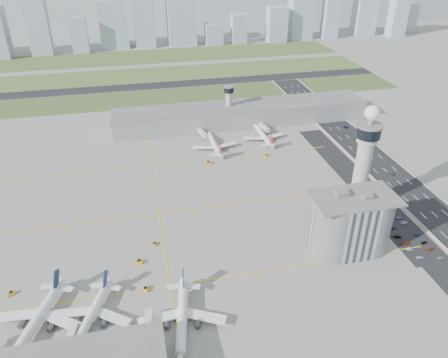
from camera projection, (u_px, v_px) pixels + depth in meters
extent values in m
plane|color=gray|center=(238.00, 235.00, 234.12)|extent=(1000.00, 1000.00, 0.00)
cube|color=#3E5227|center=(160.00, 98.00, 419.74)|extent=(480.00, 50.00, 0.08)
cube|color=#486831|center=(154.00, 75.00, 482.88)|extent=(480.00, 60.00, 0.08)
cube|color=#516831|center=(149.00, 56.00, 550.23)|extent=(480.00, 70.00, 0.08)
cube|color=black|center=(157.00, 86.00, 450.88)|extent=(480.00, 22.00, 0.10)
cube|color=black|center=(428.00, 209.00, 255.90)|extent=(28.00, 500.00, 0.10)
cube|color=#9E9E99|center=(407.00, 211.00, 252.97)|extent=(0.60, 500.00, 1.20)
cube|color=black|center=(399.00, 224.00, 242.75)|extent=(18.00, 260.00, 0.08)
cube|color=black|center=(408.00, 238.00, 232.26)|extent=(20.00, 44.00, 0.10)
cube|color=yellow|center=(170.00, 286.00, 201.28)|extent=(260.00, 0.60, 0.01)
cube|color=yellow|center=(158.00, 213.00, 251.79)|extent=(260.00, 0.60, 0.01)
cube|color=yellow|center=(150.00, 165.00, 302.31)|extent=(260.00, 0.60, 0.01)
cube|color=yellow|center=(158.00, 213.00, 251.79)|extent=(0.60, 260.00, 0.01)
cylinder|color=#ADAAA5|center=(361.00, 175.00, 242.38)|extent=(8.40, 8.40, 48.00)
cylinder|color=#ADAAA5|center=(367.00, 139.00, 231.27)|extent=(11.00, 11.00, 4.00)
cylinder|color=black|center=(369.00, 132.00, 229.25)|extent=(13.00, 13.00, 6.00)
cylinder|color=slate|center=(370.00, 126.00, 227.48)|extent=(14.00, 14.00, 1.00)
cylinder|color=#ADAAA5|center=(371.00, 121.00, 226.21)|extent=(1.60, 1.60, 5.00)
sphere|color=white|center=(372.00, 113.00, 223.94)|extent=(8.00, 8.00, 8.00)
cylinder|color=#ADAAA5|center=(229.00, 107.00, 359.02)|extent=(5.00, 5.00, 28.00)
cylinder|color=black|center=(229.00, 90.00, 351.44)|extent=(8.00, 8.00, 4.00)
cylinder|color=slate|center=(229.00, 87.00, 350.18)|extent=(8.60, 8.60, 0.80)
cube|color=#B2B2B7|center=(350.00, 224.00, 217.88)|extent=(18.00, 24.00, 30.00)
cylinder|color=#B2B2B7|center=(334.00, 226.00, 216.18)|extent=(24.00, 24.00, 30.00)
cylinder|color=#B2B2B7|center=(367.00, 221.00, 219.59)|extent=(24.00, 24.00, 30.00)
cube|color=slate|center=(355.00, 198.00, 210.10)|extent=(42.00, 24.00, 0.80)
cube|color=slate|center=(341.00, 193.00, 210.68)|extent=(6.00, 5.00, 3.00)
cube|color=slate|center=(367.00, 196.00, 208.71)|extent=(5.00, 4.00, 2.40)
cube|color=gray|center=(241.00, 115.00, 362.52)|extent=(210.00, 32.00, 15.00)
cube|color=slate|center=(241.00, 106.00, 358.52)|extent=(210.00, 32.00, 0.80)
imported|color=#BBBBC5|center=(420.00, 257.00, 217.63)|extent=(3.79, 1.62, 1.28)
imported|color=#8A959D|center=(410.00, 249.00, 223.21)|extent=(3.75, 1.74, 1.19)
imported|color=#943914|center=(406.00, 243.00, 227.16)|extent=(4.58, 2.38, 1.23)
imported|color=black|center=(398.00, 237.00, 232.04)|extent=(4.31, 2.23, 1.19)
imported|color=#191F49|center=(392.00, 228.00, 238.53)|extent=(3.49, 1.42, 1.19)
imported|color=silver|center=(383.00, 220.00, 244.79)|extent=(3.41, 1.37, 1.10)
imported|color=#989EA7|center=(441.00, 258.00, 217.30)|extent=(4.01, 1.96, 1.10)
imported|color=#95401F|center=(430.00, 249.00, 223.48)|extent=(4.50, 2.38, 1.24)
imported|color=black|center=(424.00, 242.00, 227.86)|extent=(3.64, 1.86, 1.19)
imported|color=#11294D|center=(418.00, 234.00, 233.75)|extent=(3.65, 1.39, 1.19)
imported|color=silver|center=(404.00, 223.00, 242.81)|extent=(4.59, 2.21, 1.26)
imported|color=slate|center=(399.00, 218.00, 247.02)|extent=(3.89, 1.58, 1.13)
imported|color=black|center=(392.00, 174.00, 290.27)|extent=(1.60, 3.89, 1.25)
imported|color=#0F1854|center=(346.00, 127.00, 357.30)|extent=(2.71, 4.81, 1.27)
imported|color=#929599|center=(304.00, 103.00, 404.43)|extent=(1.74, 3.47, 1.14)
cube|color=#9EADC1|center=(38.00, 27.00, 542.08)|extent=(25.49, 20.39, 66.89)
cube|color=#9EADC1|center=(79.00, 35.00, 555.06)|extent=(20.04, 16.03, 45.20)
cube|color=#9EADC1|center=(113.00, 24.00, 575.20)|extent=(35.76, 28.61, 61.22)
cube|color=#9EADC1|center=(143.00, 14.00, 572.70)|extent=(26.33, 21.06, 83.39)
cube|color=#9EADC1|center=(181.00, 21.00, 588.14)|extent=(36.96, 29.57, 62.11)
cube|color=#9EADC1|center=(214.00, 34.00, 597.70)|extent=(23.01, 18.41, 27.75)
cube|color=#9EADC1|center=(239.00, 29.00, 601.21)|extent=(20.22, 16.18, 38.97)
cube|color=#9EADC1|center=(277.00, 24.00, 607.70)|extent=(26.14, 20.92, 46.89)
cube|color=#9EADC1|center=(301.00, 9.00, 616.54)|extent=(32.26, 25.81, 81.20)
cube|color=#9EADC1|center=(331.00, 13.00, 622.12)|extent=(21.59, 17.28, 68.75)
cube|color=#9EADC1|center=(365.00, 13.00, 642.19)|extent=(30.25, 24.20, 63.40)
cube|color=#9EADC1|center=(399.00, 11.00, 631.74)|extent=(23.04, 18.43, 71.56)
cube|color=#9EADC1|center=(408.00, 17.00, 669.38)|extent=(22.64, 18.11, 41.06)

